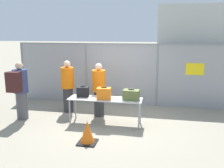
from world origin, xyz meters
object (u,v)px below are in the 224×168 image
at_px(security_worker_far, 68,86).
at_px(traffic_cone, 87,133).
at_px(utility_trailer, 181,84).
at_px(suitcase_olive, 131,95).
at_px(traveler_hooded, 20,89).
at_px(security_worker_near, 99,89).
at_px(suitcase_orange, 104,93).
at_px(inspection_table, 105,100).
at_px(suitcase_black, 83,92).

height_order(security_worker_far, traffic_cone, security_worker_far).
bearing_deg(utility_trailer, suitcase_olive, -112.09).
xyz_separation_m(utility_trailer, traffic_cone, (-2.54, -5.46, -0.16)).
relative_size(traveler_hooded, security_worker_near, 1.04).
height_order(suitcase_orange, security_worker_far, security_worker_far).
relative_size(inspection_table, traveler_hooded, 1.20).
relative_size(security_worker_near, traffic_cone, 3.01).
relative_size(suitcase_black, utility_trailer, 0.08).
height_order(suitcase_orange, security_worker_near, security_worker_near).
bearing_deg(inspection_table, utility_trailer, 59.66).
xyz_separation_m(suitcase_black, traffic_cone, (0.55, -1.42, -0.64)).
xyz_separation_m(security_worker_near, traffic_cone, (0.21, -1.98, -0.61)).
bearing_deg(utility_trailer, security_worker_near, -128.38).
xyz_separation_m(suitcase_orange, utility_trailer, (2.43, 4.19, -0.49)).
xyz_separation_m(suitcase_olive, traveler_hooded, (-3.30, -0.16, 0.07)).
bearing_deg(security_worker_near, traveler_hooded, 11.82).
height_order(suitcase_black, suitcase_orange, suitcase_orange).
height_order(traveler_hooded, security_worker_near, traveler_hooded).
xyz_separation_m(security_worker_near, utility_trailer, (2.76, 3.48, -0.44)).
distance_m(traveler_hooded, security_worker_near, 2.36).
bearing_deg(suitcase_orange, traveler_hooded, -178.09).
height_order(suitcase_olive, utility_trailer, suitcase_olive).
height_order(traveler_hooded, security_worker_far, traveler_hooded).
bearing_deg(security_worker_far, suitcase_black, 118.13).
relative_size(security_worker_far, utility_trailer, 0.37).
bearing_deg(suitcase_black, traffic_cone, -68.95).
height_order(suitcase_orange, traveler_hooded, traveler_hooded).
bearing_deg(security_worker_far, suitcase_orange, 130.71).
bearing_deg(security_worker_near, suitcase_orange, 107.07).
relative_size(suitcase_olive, security_worker_far, 0.27).
bearing_deg(inspection_table, traveler_hooded, -176.56).
bearing_deg(security_worker_near, inspection_table, 110.71).
bearing_deg(suitcase_orange, suitcase_black, 167.64).
distance_m(suitcase_orange, utility_trailer, 4.86).
distance_m(suitcase_olive, traveler_hooded, 3.31).
distance_m(suitcase_orange, traffic_cone, 1.44).
height_order(traveler_hooded, traffic_cone, traveler_hooded).
distance_m(security_worker_far, traffic_cone, 2.63).
distance_m(inspection_table, suitcase_orange, 0.23).
bearing_deg(inspection_table, traffic_cone, -95.73).
height_order(security_worker_far, utility_trailer, security_worker_far).
height_order(suitcase_olive, traffic_cone, suitcase_olive).
xyz_separation_m(suitcase_black, suitcase_orange, (0.66, -0.15, 0.02)).
bearing_deg(traveler_hooded, traffic_cone, -28.17).
relative_size(inspection_table, traffic_cone, 3.77).
relative_size(security_worker_near, utility_trailer, 0.36).
bearing_deg(security_worker_far, inspection_table, 133.05).
bearing_deg(suitcase_olive, security_worker_far, 158.91).
distance_m(inspection_table, security_worker_far, 1.68).
height_order(suitcase_orange, suitcase_olive, suitcase_orange).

